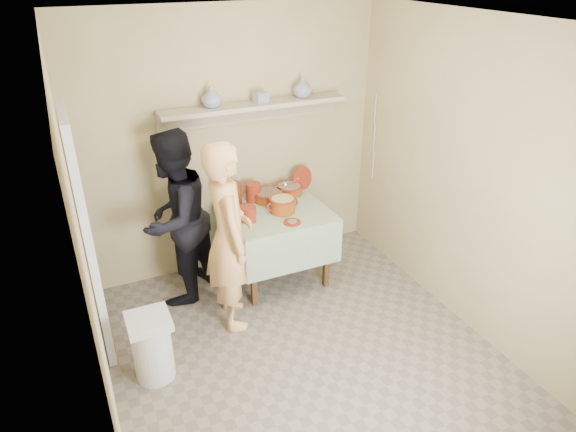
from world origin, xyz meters
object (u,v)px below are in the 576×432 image
person_helper (175,219)px  serving_table (275,220)px  cazuela_rice (283,204)px  trash_bin (152,347)px  person_cook (229,237)px

person_helper → serving_table: person_helper is taller
cazuela_rice → trash_bin: cazuela_rice is taller
serving_table → cazuela_rice: cazuela_rice is taller
cazuela_rice → person_cook: bearing=-149.3°
person_cook → serving_table: 0.82m
person_helper → person_cook: bearing=76.1°
person_cook → trash_bin: bearing=125.7°
person_helper → trash_bin: (-0.46, -0.98, -0.54)m
person_cook → serving_table: (0.63, 0.49, -0.20)m
person_helper → cazuela_rice: 1.01m
cazuela_rice → trash_bin: bearing=-150.4°
person_helper → serving_table: (0.96, -0.06, -0.19)m
person_helper → serving_table: size_ratio=1.70×
cazuela_rice → trash_bin: (-1.46, -0.83, -0.56)m
person_cook → trash_bin: (-0.79, -0.43, -0.56)m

